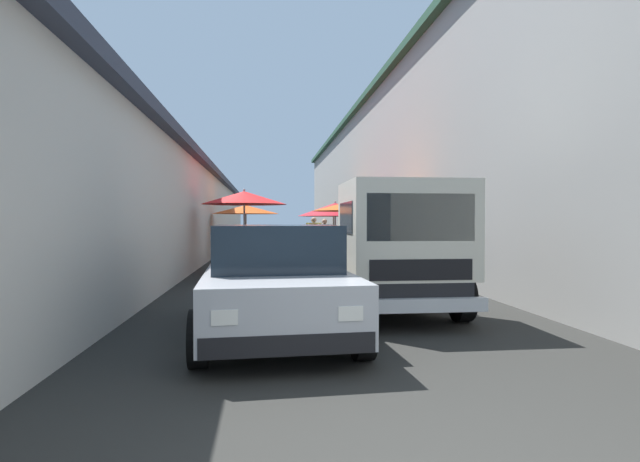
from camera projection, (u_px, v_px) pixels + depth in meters
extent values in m
plane|color=#282826|center=(300.00, 268.00, 15.66)|extent=(90.00, 90.00, 0.00)
cube|color=beige|center=(105.00, 216.00, 17.10)|extent=(49.50, 7.00, 3.37)
cube|color=#383D4C|center=(105.00, 165.00, 17.07)|extent=(49.80, 7.50, 0.24)
cube|color=gray|center=(471.00, 174.00, 18.58)|extent=(49.50, 7.00, 6.64)
cube|color=#284C38|center=(472.00, 83.00, 18.51)|extent=(49.80, 7.50, 0.24)
cylinder|color=#9E9EA3|center=(333.00, 231.00, 21.65)|extent=(0.06, 0.06, 2.09)
cone|color=#D84C14|center=(333.00, 212.00, 21.63)|extent=(2.76, 2.76, 0.37)
sphere|color=#9E9EA3|center=(333.00, 207.00, 21.63)|extent=(0.07, 0.07, 0.07)
cube|color=brown|center=(330.00, 246.00, 21.68)|extent=(0.72, 0.80, 0.80)
sphere|color=orange|center=(332.00, 236.00, 21.78)|extent=(0.09, 0.09, 0.09)
sphere|color=orange|center=(335.00, 235.00, 21.76)|extent=(0.09, 0.09, 0.09)
sphere|color=orange|center=(329.00, 236.00, 21.82)|extent=(0.09, 0.09, 0.09)
sphere|color=orange|center=(332.00, 236.00, 21.70)|extent=(0.09, 0.09, 0.09)
sphere|color=orange|center=(334.00, 236.00, 21.83)|extent=(0.09, 0.09, 0.09)
cylinder|color=#9E9EA3|center=(335.00, 233.00, 17.68)|extent=(0.06, 0.06, 2.17)
cone|color=red|center=(335.00, 209.00, 17.67)|extent=(2.74, 2.74, 0.48)
sphere|color=#9E9EA3|center=(335.00, 202.00, 17.66)|extent=(0.07, 0.07, 0.07)
cube|color=#9E7547|center=(341.00, 250.00, 17.88)|extent=(0.92, 0.66, 0.85)
sphere|color=orange|center=(336.00, 237.00, 18.17)|extent=(0.09, 0.09, 0.09)
sphere|color=orange|center=(340.00, 238.00, 17.89)|extent=(0.09, 0.09, 0.09)
sphere|color=orange|center=(337.00, 236.00, 17.78)|extent=(0.09, 0.09, 0.09)
sphere|color=orange|center=(346.00, 238.00, 18.10)|extent=(0.09, 0.09, 0.09)
sphere|color=orange|center=(339.00, 238.00, 17.75)|extent=(0.09, 0.09, 0.09)
cylinder|color=#9E9EA3|center=(246.00, 232.00, 19.29)|extent=(0.06, 0.06, 2.14)
cone|color=#D84C14|center=(246.00, 209.00, 19.27)|extent=(2.64, 2.64, 0.34)
sphere|color=#9E9EA3|center=(246.00, 204.00, 19.26)|extent=(0.07, 0.07, 0.07)
cube|color=#9E7547|center=(251.00, 249.00, 19.36)|extent=(0.89, 0.72, 0.80)
sphere|color=orange|center=(257.00, 238.00, 19.20)|extent=(0.09, 0.09, 0.09)
sphere|color=orange|center=(249.00, 238.00, 19.03)|extent=(0.09, 0.09, 0.09)
sphere|color=orange|center=(255.00, 238.00, 19.39)|extent=(0.09, 0.09, 0.09)
sphere|color=orange|center=(247.00, 238.00, 19.54)|extent=(0.09, 0.09, 0.09)
sphere|color=orange|center=(256.00, 237.00, 19.61)|extent=(0.09, 0.09, 0.09)
cylinder|color=#9E9EA3|center=(244.00, 231.00, 14.55)|extent=(0.06, 0.06, 2.40)
cone|color=red|center=(244.00, 198.00, 14.53)|extent=(2.54, 2.54, 0.39)
sphere|color=#9E9EA3|center=(244.00, 190.00, 14.53)|extent=(0.07, 0.07, 0.07)
cube|color=brown|center=(244.00, 260.00, 14.36)|extent=(0.95, 0.70, 0.72)
sphere|color=orange|center=(249.00, 247.00, 14.11)|extent=(0.09, 0.09, 0.09)
sphere|color=orange|center=(246.00, 246.00, 14.41)|extent=(0.09, 0.09, 0.09)
sphere|color=orange|center=(245.00, 246.00, 14.66)|extent=(0.09, 0.09, 0.09)
sphere|color=orange|center=(246.00, 246.00, 14.58)|extent=(0.09, 0.09, 0.09)
cylinder|color=#9E9EA3|center=(362.00, 236.00, 13.95)|extent=(0.06, 0.06, 2.16)
cone|color=#D84C14|center=(362.00, 205.00, 13.93)|extent=(2.89, 2.89, 0.37)
sphere|color=#9E9EA3|center=(362.00, 197.00, 13.93)|extent=(0.07, 0.07, 0.07)
cube|color=#9E7547|center=(356.00, 260.00, 14.06)|extent=(0.81, 0.57, 0.73)
sphere|color=orange|center=(354.00, 247.00, 13.79)|extent=(0.09, 0.09, 0.09)
sphere|color=orange|center=(358.00, 244.00, 13.95)|extent=(0.09, 0.09, 0.09)
sphere|color=orange|center=(361.00, 246.00, 14.16)|extent=(0.09, 0.09, 0.09)
cube|color=#ADAFB5|center=(274.00, 292.00, 6.42)|extent=(3.99, 1.93, 0.64)
cube|color=#19232D|center=(273.00, 246.00, 6.56)|extent=(2.42, 1.64, 0.56)
cube|color=black|center=(289.00, 345.00, 4.54)|extent=(0.19, 1.65, 0.20)
cube|color=silver|center=(350.00, 313.00, 4.61)|extent=(0.07, 0.24, 0.14)
cube|color=silver|center=(225.00, 317.00, 4.42)|extent=(0.07, 0.24, 0.14)
cylinder|color=black|center=(362.00, 332.00, 5.26)|extent=(0.61, 0.23, 0.60)
cylinder|color=black|center=(199.00, 339.00, 4.98)|extent=(0.61, 0.23, 0.60)
cylinder|color=black|center=(321.00, 295.00, 7.88)|extent=(0.61, 0.23, 0.60)
cylinder|color=black|center=(213.00, 298.00, 7.59)|extent=(0.61, 0.23, 0.60)
cube|color=black|center=(379.00, 276.00, 8.81)|extent=(4.80, 1.47, 0.36)
cube|color=beige|center=(405.00, 229.00, 7.17)|extent=(1.54, 1.75, 1.40)
cube|color=#19232D|center=(421.00, 217.00, 6.43)|extent=(0.06, 1.47, 0.63)
cube|color=#19232D|center=(405.00, 218.00, 7.17)|extent=(1.04, 1.77, 0.45)
cube|color=black|center=(421.00, 270.00, 6.44)|extent=(0.06, 1.40, 0.28)
cube|color=silver|center=(423.00, 305.00, 6.37)|extent=(0.12, 1.75, 0.18)
cube|color=gray|center=(410.00, 250.00, 9.71)|extent=(3.16, 0.06, 0.50)
cube|color=gray|center=(328.00, 250.00, 9.52)|extent=(3.16, 0.06, 0.50)
cube|color=gray|center=(355.00, 246.00, 11.16)|extent=(0.06, 1.65, 0.50)
cylinder|color=black|center=(461.00, 297.00, 7.29)|extent=(0.72, 0.22, 0.72)
cylinder|color=black|center=(346.00, 299.00, 7.09)|extent=(0.72, 0.22, 0.72)
cylinder|color=black|center=(403.00, 275.00, 10.34)|extent=(0.72, 0.22, 0.72)
cylinder|color=black|center=(322.00, 276.00, 10.14)|extent=(0.72, 0.22, 0.72)
cylinder|color=#232328|center=(316.00, 247.00, 20.14)|extent=(0.14, 0.14, 0.82)
cylinder|color=#232328|center=(312.00, 248.00, 20.10)|extent=(0.14, 0.14, 0.82)
cube|color=#D8C666|center=(314.00, 230.00, 20.11)|extent=(0.26, 0.50, 0.62)
sphere|color=#A57A5B|center=(314.00, 220.00, 20.10)|extent=(0.23, 0.23, 0.23)
cylinder|color=#D8C666|center=(321.00, 229.00, 20.18)|extent=(0.08, 0.08, 0.56)
cylinder|color=#D8C666|center=(307.00, 229.00, 20.04)|extent=(0.08, 0.08, 0.56)
cylinder|color=navy|center=(323.00, 248.00, 19.96)|extent=(0.14, 0.14, 0.79)
cylinder|color=navy|center=(327.00, 248.00, 19.96)|extent=(0.14, 0.14, 0.79)
cube|color=white|center=(325.00, 231.00, 19.95)|extent=(0.24, 0.47, 0.59)
sphere|color=#A57A5B|center=(325.00, 221.00, 19.94)|extent=(0.22, 0.22, 0.22)
cylinder|color=white|center=(318.00, 231.00, 19.94)|extent=(0.08, 0.08, 0.53)
cylinder|color=white|center=(331.00, 231.00, 19.95)|extent=(0.08, 0.08, 0.53)
cylinder|color=black|center=(221.00, 272.00, 12.30)|extent=(0.45, 0.19, 0.44)
cylinder|color=black|center=(230.00, 277.00, 11.13)|extent=(0.45, 0.21, 0.44)
cube|color=silver|center=(225.00, 273.00, 11.67)|extent=(0.94, 0.49, 0.08)
ellipsoid|color=black|center=(228.00, 258.00, 11.38)|extent=(0.61, 0.39, 0.20)
cube|color=silver|center=(221.00, 254.00, 12.24)|extent=(0.21, 0.34, 0.56)
cylinder|color=silver|center=(222.00, 250.00, 12.18)|extent=(0.28, 0.12, 0.68)
cylinder|color=black|center=(222.00, 237.00, 12.09)|extent=(0.54, 0.17, 0.04)
cylinder|color=#194CB2|center=(228.00, 253.00, 16.73)|extent=(0.30, 0.30, 0.03)
cylinder|color=#194CB2|center=(228.00, 258.00, 16.84)|extent=(0.04, 0.04, 0.42)
cylinder|color=#194CB2|center=(224.00, 259.00, 16.72)|extent=(0.04, 0.04, 0.42)
cylinder|color=#194CB2|center=(227.00, 259.00, 16.62)|extent=(0.04, 0.04, 0.42)
cylinder|color=#194CB2|center=(231.00, 259.00, 16.74)|extent=(0.04, 0.04, 0.42)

